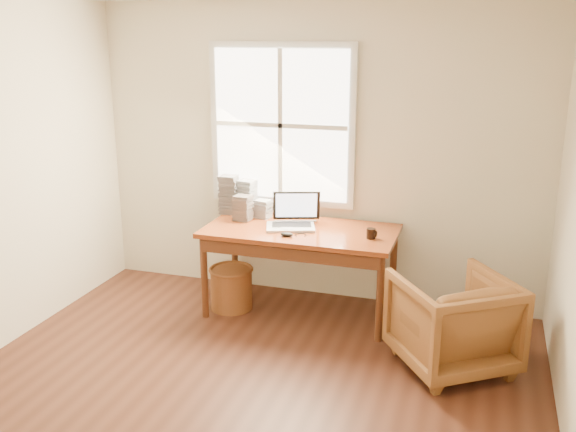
# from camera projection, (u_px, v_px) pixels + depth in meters

# --- Properties ---
(room_shell) EXTENTS (4.04, 4.54, 2.64)m
(room_shell) POSITION_uv_depth(u_px,v_px,m) (218.00, 215.00, 3.71)
(room_shell) COLOR #4F281B
(room_shell) RESTS_ON ground
(desk) EXTENTS (1.60, 0.80, 0.04)m
(desk) POSITION_uv_depth(u_px,v_px,m) (301.00, 231.00, 5.36)
(desk) COLOR brown
(desk) RESTS_ON room_shell
(armchair) EXTENTS (1.05, 1.05, 0.70)m
(armchair) POSITION_uv_depth(u_px,v_px,m) (453.00, 322.00, 4.57)
(armchair) COLOR brown
(armchair) RESTS_ON room_shell
(wicker_stool) EXTENTS (0.45, 0.45, 0.36)m
(wicker_stool) POSITION_uv_depth(u_px,v_px,m) (231.00, 289.00, 5.59)
(wicker_stool) COLOR brown
(wicker_stool) RESTS_ON room_shell
(laptop) EXTENTS (0.51, 0.53, 0.30)m
(laptop) POSITION_uv_depth(u_px,v_px,m) (291.00, 211.00, 5.33)
(laptop) COLOR #B8B9C0
(laptop) RESTS_ON desk
(mouse) EXTENTS (0.10, 0.06, 0.03)m
(mouse) POSITION_uv_depth(u_px,v_px,m) (287.00, 234.00, 5.16)
(mouse) COLOR black
(mouse) RESTS_ON desk
(coffee_mug) EXTENTS (0.08, 0.08, 0.08)m
(coffee_mug) POSITION_uv_depth(u_px,v_px,m) (371.00, 233.00, 5.10)
(coffee_mug) COLOR black
(coffee_mug) RESTS_ON desk
(cd_stack_a) EXTENTS (0.18, 0.16, 0.31)m
(cd_stack_a) POSITION_uv_depth(u_px,v_px,m) (247.00, 197.00, 5.77)
(cd_stack_a) COLOR #ACB0B7
(cd_stack_a) RESTS_ON desk
(cd_stack_b) EXTENTS (0.15, 0.14, 0.22)m
(cd_stack_b) POSITION_uv_depth(u_px,v_px,m) (243.00, 208.00, 5.58)
(cd_stack_b) COLOR #28292D
(cd_stack_b) RESTS_ON desk
(cd_stack_c) EXTENTS (0.16, 0.14, 0.35)m
(cd_stack_c) POSITION_uv_depth(u_px,v_px,m) (229.00, 195.00, 5.77)
(cd_stack_c) COLOR gray
(cd_stack_c) RESTS_ON desk
(cd_stack_d) EXTENTS (0.15, 0.13, 0.16)m
(cd_stack_d) POSITION_uv_depth(u_px,v_px,m) (263.00, 209.00, 5.66)
(cd_stack_d) COLOR silver
(cd_stack_d) RESTS_ON desk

